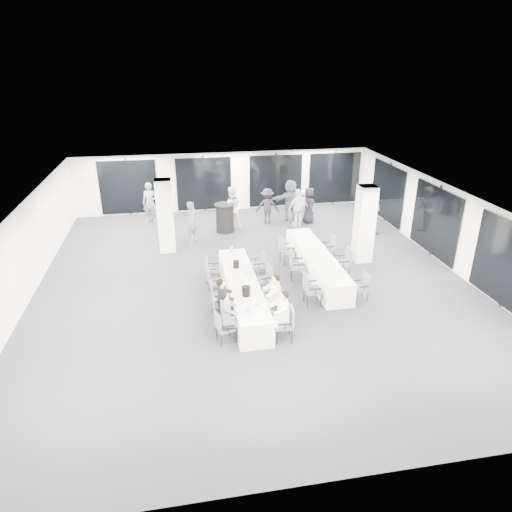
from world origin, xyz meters
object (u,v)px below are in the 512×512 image
(cocktail_table, at_px, (225,218))
(chair_main_left_near, at_px, (223,326))
(standing_guest_f, at_px, (290,197))
(standing_guest_b, at_px, (231,205))
(chair_main_left_far, at_px, (210,268))
(chair_side_left_near, at_px, (310,288))
(chair_main_right_near, at_px, (287,322))
(standing_guest_a, at_px, (192,219))
(chair_main_right_mid, at_px, (273,291))
(chair_side_left_mid, at_px, (295,264))
(standing_guest_c, at_px, (267,204))
(ice_bucket_far, at_px, (236,264))
(standing_guest_d, at_px, (298,205))
(banquet_table_main, at_px, (243,292))
(ice_bucket_near, at_px, (246,291))
(standing_guest_h, at_px, (371,208))
(chair_main_left_mid, at_px, (216,295))
(chair_main_left_second, at_px, (219,309))
(banquet_table_side, at_px, (316,264))
(standing_guest_e, at_px, (309,203))
(chair_side_left_far, at_px, (286,249))
(chair_main_right_far, at_px, (259,263))
(chair_side_right_far, at_px, (329,246))
(chair_main_right_second, at_px, (278,305))
(chair_side_right_mid, at_px, (344,261))
(chair_main_right_fourth, at_px, (266,277))
(chair_side_right_near, at_px, (363,285))
(standing_guest_g, at_px, (150,200))

(cocktail_table, distance_m, chair_main_left_near, 8.37)
(standing_guest_f, bearing_deg, standing_guest_b, 5.75)
(chair_main_left_far, height_order, chair_side_left_near, chair_side_left_near)
(chair_main_right_near, relative_size, standing_guest_a, 0.50)
(chair_main_right_mid, height_order, standing_guest_b, standing_guest_b)
(chair_main_left_far, distance_m, standing_guest_b, 5.31)
(chair_side_left_mid, relative_size, standing_guest_f, 0.49)
(chair_main_left_near, height_order, chair_main_right_mid, chair_main_right_mid)
(chair_main_right_near, relative_size, standing_guest_c, 0.53)
(ice_bucket_far, bearing_deg, standing_guest_d, 57.45)
(banquet_table_main, xyz_separation_m, standing_guest_f, (3.32, 7.35, 0.68))
(chair_side_left_near, bearing_deg, banquet_table_main, -101.91)
(standing_guest_d, distance_m, ice_bucket_near, 8.17)
(standing_guest_d, height_order, standing_guest_h, standing_guest_h)
(chair_main_left_far, bearing_deg, chair_main_left_mid, 10.83)
(banquet_table_main, xyz_separation_m, standing_guest_d, (3.45, 6.46, 0.57))
(chair_main_left_second, xyz_separation_m, chair_main_left_far, (0.01, 2.78, -0.05))
(chair_main_left_second, height_order, standing_guest_d, standing_guest_d)
(standing_guest_c, distance_m, ice_bucket_near, 8.33)
(banquet_table_side, distance_m, standing_guest_d, 4.94)
(chair_main_right_near, bearing_deg, standing_guest_h, -31.43)
(ice_bucket_far, bearing_deg, ice_bucket_near, -89.57)
(cocktail_table, bearing_deg, banquet_table_side, -61.31)
(chair_main_left_second, distance_m, standing_guest_e, 9.38)
(chair_main_left_mid, bearing_deg, chair_side_left_near, 95.86)
(chair_side_left_far, height_order, standing_guest_e, standing_guest_e)
(chair_main_right_far, relative_size, standing_guest_f, 0.43)
(chair_main_right_mid, bearing_deg, chair_side_right_far, -36.13)
(chair_main_right_second, height_order, ice_bucket_far, ice_bucket_far)
(ice_bucket_far, bearing_deg, chair_main_left_mid, -121.73)
(chair_side_right_mid, bearing_deg, chair_main_right_far, 84.09)
(chair_side_right_mid, xyz_separation_m, standing_guest_f, (-0.33, 6.13, 0.47))
(chair_side_left_near, xyz_separation_m, standing_guest_f, (1.35, 7.79, 0.49))
(banquet_table_main, height_order, chair_main_left_mid, chair_main_left_mid)
(chair_main_right_second, xyz_separation_m, standing_guest_e, (3.22, 8.01, 0.40))
(banquet_table_side, height_order, chair_main_right_fourth, chair_main_right_fourth)
(banquet_table_main, height_order, standing_guest_h, standing_guest_h)
(chair_side_right_near, xyz_separation_m, standing_guest_d, (-0.18, 6.89, 0.46))
(cocktail_table, distance_m, chair_side_left_mid, 5.37)
(banquet_table_main, xyz_separation_m, cocktail_table, (0.21, 6.34, 0.24))
(chair_side_right_near, xyz_separation_m, standing_guest_g, (-6.57, 8.61, 0.53))
(chair_main_left_second, xyz_separation_m, chair_main_right_far, (1.66, 2.86, -0.02))
(chair_side_left_mid, distance_m, chair_side_right_far, 2.21)
(chair_side_right_far, distance_m, standing_guest_g, 8.58)
(chair_main_right_fourth, height_order, standing_guest_b, standing_guest_b)
(banquet_table_side, height_order, standing_guest_e, standing_guest_e)
(standing_guest_b, bearing_deg, standing_guest_g, -24.34)
(chair_main_left_mid, distance_m, chair_side_left_far, 4.06)
(chair_main_left_far, xyz_separation_m, chair_side_right_mid, (4.47, -0.40, 0.09))
(standing_guest_e, bearing_deg, banquet_table_main, 150.99)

